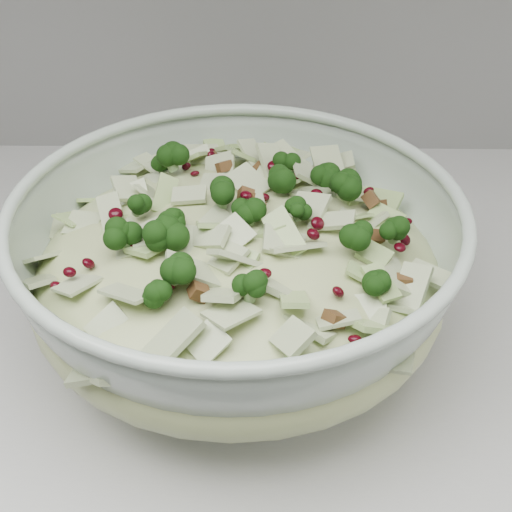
% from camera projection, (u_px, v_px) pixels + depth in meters
% --- Properties ---
extents(mixing_bowl, '(0.39, 0.39, 0.15)m').
position_uv_depth(mixing_bowl, '(238.00, 273.00, 0.60)').
color(mixing_bowl, '#ABBCAC').
rests_on(mixing_bowl, counter).
extents(salad, '(0.40, 0.40, 0.15)m').
position_uv_depth(salad, '(238.00, 250.00, 0.59)').
color(salad, '#C2CB8B').
rests_on(salad, mixing_bowl).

